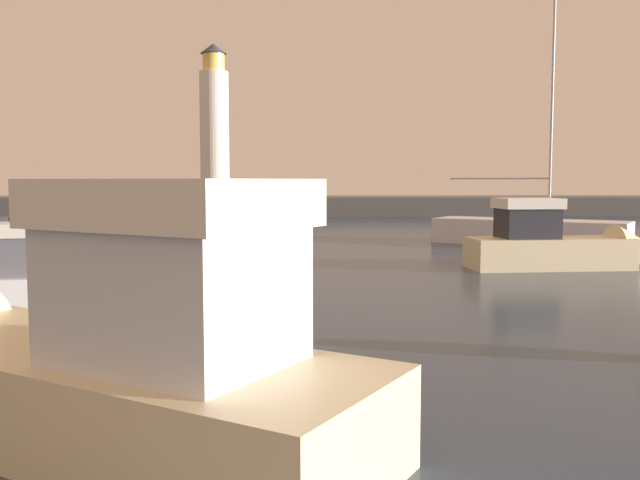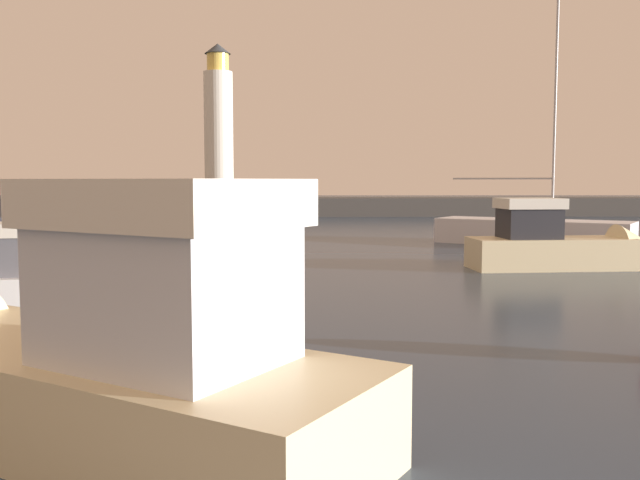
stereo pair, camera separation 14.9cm
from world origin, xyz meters
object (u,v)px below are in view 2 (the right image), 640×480
at_px(motorboat_0, 20,249).
at_px(motorboat_2, 572,246).
at_px(motorboat_4, 40,353).
at_px(sailboat_moored, 532,231).
at_px(lighthouse, 219,125).

xyz_separation_m(motorboat_0, motorboat_2, (19.26, -1.68, 0.21)).
height_order(motorboat_4, sailboat_moored, sailboat_moored).
distance_m(motorboat_2, sailboat_moored, 8.74).
height_order(motorboat_2, sailboat_moored, sailboat_moored).
bearing_deg(sailboat_moored, motorboat_2, -99.89).
distance_m(motorboat_0, sailboat_moored, 21.89).
relative_size(lighthouse, motorboat_2, 1.88).
bearing_deg(sailboat_moored, motorboat_4, -120.42).
relative_size(motorboat_0, motorboat_4, 0.70).
relative_size(motorboat_4, sailboat_moored, 0.72).
xyz_separation_m(motorboat_0, motorboat_4, (6.96, -16.57, 0.36)).
bearing_deg(motorboat_2, motorboat_0, 175.02).
bearing_deg(lighthouse, sailboat_moored, -57.13).
bearing_deg(motorboat_2, motorboat_4, -129.56).
bearing_deg(sailboat_moored, lighthouse, 122.87).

